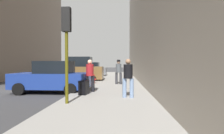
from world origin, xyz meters
TOP-DOWN VIEW (x-y plane):
  - ground_plane at (0.00, 0.00)m, footprint 120.00×120.00m
  - sidewalk at (6.00, 0.00)m, footprint 4.00×40.00m
  - parked_blue_sedan at (2.65, -0.64)m, footprint 4.22×2.09m
  - parked_bronze_suv at (2.65, 5.34)m, footprint 4.63×2.13m
  - parked_gray_coupe at (2.65, 11.34)m, footprint 4.20×2.06m
  - fire_hydrant at (4.45, 2.74)m, footprint 0.42×0.22m
  - traffic_light at (4.50, -3.86)m, footprint 0.32×0.32m
  - pedestrian_in_red_jacket at (4.89, -1.15)m, footprint 0.52×0.44m
  - pedestrian_with_beanie at (6.36, 2.33)m, footprint 0.53×0.49m
  - pedestrian_in_jeans at (6.86, -2.63)m, footprint 0.52×0.46m
  - rolling_suitcase at (4.73, -1.94)m, footprint 0.45×0.61m

SIDE VIEW (x-z plane):
  - ground_plane at x=0.00m, z-range 0.00..0.00m
  - sidewalk at x=6.00m, z-range 0.00..0.15m
  - rolling_suitcase at x=4.73m, z-range -0.03..1.01m
  - fire_hydrant at x=4.45m, z-range 0.15..0.85m
  - parked_blue_sedan at x=2.65m, z-range -0.05..1.74m
  - parked_gray_coupe at x=2.65m, z-range -0.05..1.74m
  - parked_bronze_suv at x=2.65m, z-range -0.09..2.16m
  - pedestrian_in_red_jacket at x=4.89m, z-range 0.25..1.96m
  - pedestrian_in_jeans at x=6.86m, z-range 0.25..1.96m
  - pedestrian_with_beanie at x=6.36m, z-range 0.25..2.02m
  - traffic_light at x=4.50m, z-range 0.96..4.56m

